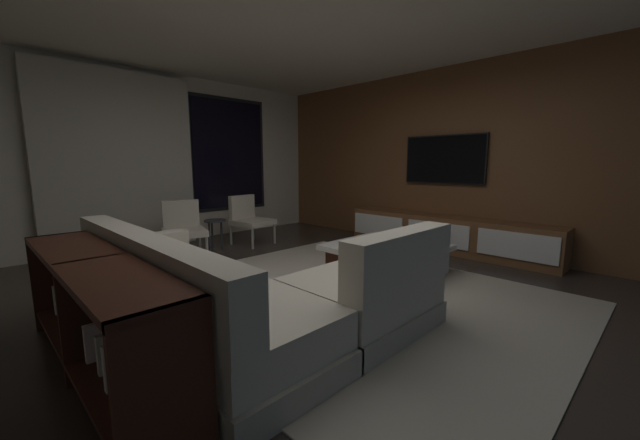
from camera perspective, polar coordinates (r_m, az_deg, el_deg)
floor at (r=3.44m, az=-0.84°, el=-13.02°), size 9.20×9.20×0.00m
back_wall_with_window at (r=6.29m, az=-25.17°, el=8.61°), size 6.60×0.30×2.70m
media_wall at (r=5.76m, az=21.84°, el=8.92°), size 0.12×7.80×2.70m
area_rug at (r=3.61m, az=4.37°, el=-11.85°), size 3.20×3.80×0.01m
sectional_couch at (r=2.84m, az=-12.46°, el=-11.84°), size 1.98×2.50×0.82m
coffee_table at (r=4.27m, az=10.45°, el=-6.12°), size 1.16×1.16×0.36m
book_stack_on_coffee_table at (r=4.25m, az=12.30°, el=-3.50°), size 0.24×0.17×0.05m
accent_chair_near_window at (r=5.91m, az=-11.25°, el=0.46°), size 0.62×0.63×0.78m
accent_chair_by_curtain at (r=5.31m, az=-20.91°, el=-0.90°), size 0.67×0.69×0.78m
side_stool at (r=5.59m, az=-16.36°, el=-0.82°), size 0.32×0.32×0.46m
media_console at (r=5.61m, az=19.54°, el=-2.21°), size 0.46×3.10×0.52m
mounted_tv at (r=5.77m, az=19.10°, el=9.07°), size 0.05×1.25×0.72m
console_table_behind_couch at (r=2.59m, az=-31.91°, el=-12.12°), size 0.40×2.10×0.74m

